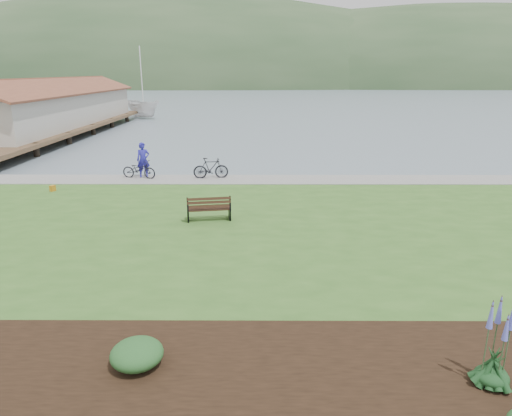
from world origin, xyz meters
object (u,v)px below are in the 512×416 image
at_px(sailboat, 144,118).
at_px(person, 143,157).
at_px(park_bench, 209,208).
at_px(bicycle_a, 139,170).

bearing_deg(sailboat, person, -120.74).
bearing_deg(park_bench, person, 110.95).
xyz_separation_m(park_bench, person, (-4.36, 7.61, 0.60)).
bearing_deg(sailboat, bicycle_a, -121.13).
distance_m(park_bench, person, 8.79).
height_order(park_bench, person, person).
height_order(park_bench, sailboat, sailboat).
bearing_deg(park_bench, bicycle_a, 113.08).
height_order(person, bicycle_a, person).
bearing_deg(person, sailboat, 82.58).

